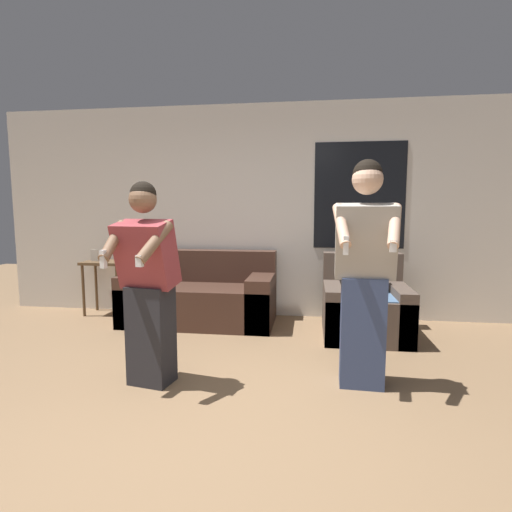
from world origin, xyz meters
TOP-DOWN VIEW (x-y plane):
  - ground_plane at (0.00, 0.00)m, footprint 14.00×14.00m
  - wall_back at (0.02, 2.98)m, footprint 6.82×0.07m
  - couch at (-0.61, 2.52)m, footprint 1.81×0.86m
  - armchair at (1.32, 2.27)m, footprint 0.89×0.93m
  - side_table at (-1.95, 2.73)m, footprint 0.55×0.39m
  - person_left at (-0.52, 0.75)m, footprint 0.49×0.56m
  - person_right at (1.13, 0.95)m, footprint 0.51×0.49m

SIDE VIEW (x-z plane):
  - ground_plane at x=0.00m, z-range 0.00..0.00m
  - couch at x=-0.61m, z-range -0.12..0.74m
  - armchair at x=1.32m, z-range -0.13..0.75m
  - side_table at x=-1.95m, z-range 0.15..1.01m
  - person_left at x=-0.52m, z-range 0.00..1.59m
  - person_right at x=1.13m, z-range 0.02..1.76m
  - wall_back at x=0.02m, z-range 0.00..2.70m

